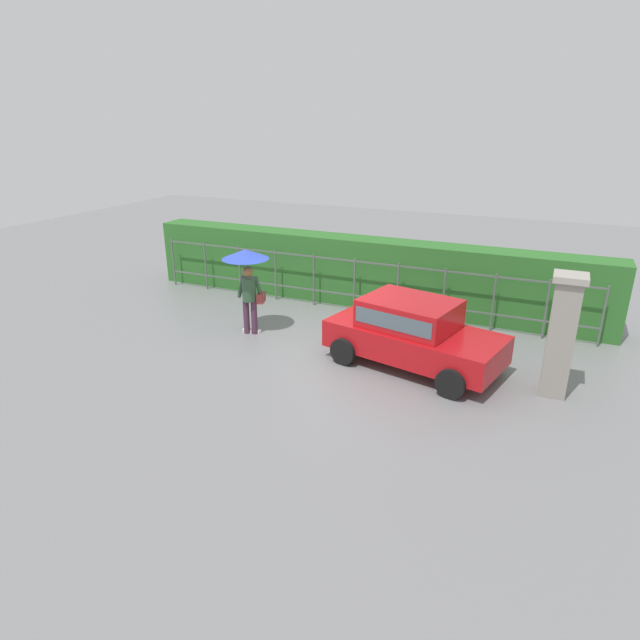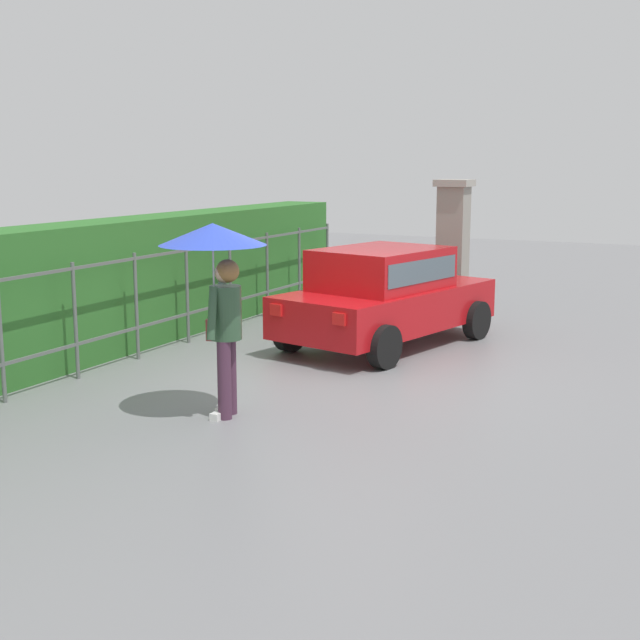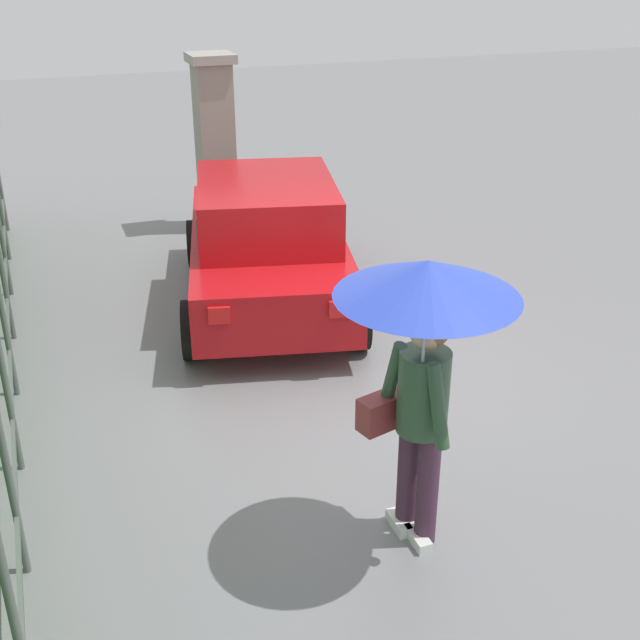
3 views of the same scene
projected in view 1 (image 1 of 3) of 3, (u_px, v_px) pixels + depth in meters
The scene contains 6 objects.
ground_plane at pixel (321, 354), 12.30m from camera, with size 40.00×40.00×0.00m, color slate.
car at pixel (412, 331), 11.47m from camera, with size 3.98×2.51×1.48m.
pedestrian at pixel (247, 269), 12.96m from camera, with size 1.13×1.13×2.11m.
gate_pillar at pixel (561, 335), 10.11m from camera, with size 0.60×0.60×2.42m.
fence_section at pixel (354, 282), 14.73m from camera, with size 12.30×0.05×1.50m.
hedge_row at pixel (363, 272), 15.30m from camera, with size 13.25×0.90×1.90m, color #2D6B28.
Camera 1 is at (4.55, -10.26, 5.09)m, focal length 30.25 mm.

